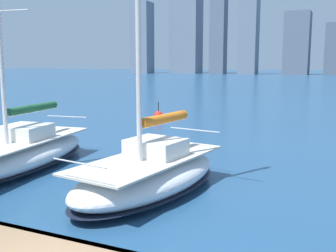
% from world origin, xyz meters
% --- Properties ---
extents(city_skyline, '(170.34, 19.39, 51.25)m').
position_xyz_m(city_skyline, '(10.70, -162.18, 17.30)').
color(city_skyline, slate).
rests_on(city_skyline, ground).
extents(sailboat_orange, '(3.82, 7.06, 12.23)m').
position_xyz_m(sailboat_orange, '(1.03, -6.20, 0.70)').
color(sailboat_orange, white).
rests_on(sailboat_orange, ground).
extents(sailboat_forest, '(3.93, 8.58, 9.30)m').
position_xyz_m(sailboat_forest, '(7.12, -6.68, 0.65)').
color(sailboat_forest, silver).
rests_on(sailboat_forest, ground).
extents(channel_buoy, '(0.70, 0.70, 1.40)m').
position_xyz_m(channel_buoy, '(8.01, -21.36, 0.36)').
color(channel_buoy, red).
rests_on(channel_buoy, ground).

